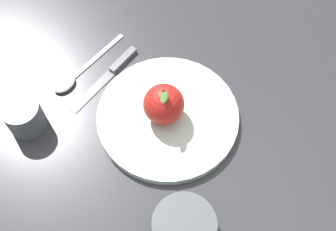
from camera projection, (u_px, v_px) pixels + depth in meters
ground_plane at (157, 119)px, 0.77m from camera, size 2.40×2.40×0.00m
dinner_plate at (168, 118)px, 0.76m from camera, size 0.26×0.26×0.02m
apple at (164, 106)px, 0.73m from camera, size 0.07×0.07×0.08m
side_bowl at (184, 226)px, 0.65m from camera, size 0.10×0.10×0.04m
cup at (24, 115)px, 0.74m from camera, size 0.07×0.07×0.06m
knife at (110, 73)px, 0.82m from camera, size 0.14×0.14×0.01m
spoon at (73, 77)px, 0.81m from camera, size 0.15×0.15×0.01m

